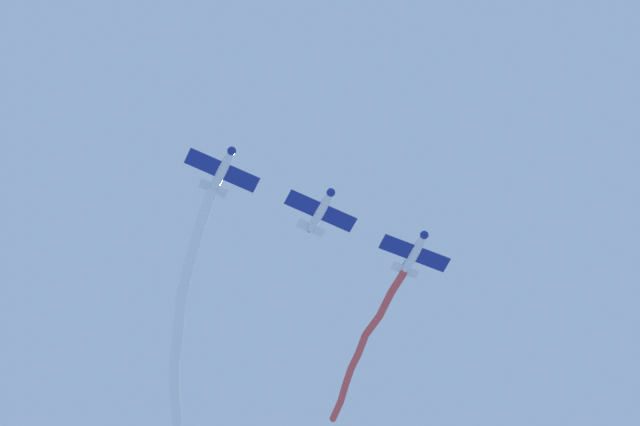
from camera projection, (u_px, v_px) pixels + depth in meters
The scene contains 5 objects.
airplane_lead at pixel (222, 170), 71.59m from camera, with size 5.91×4.46×1.46m.
smoke_trail_lead at pixel (185, 313), 77.36m from camera, with size 10.35×21.51×1.91m.
airplane_left_wing at pixel (321, 211), 73.57m from camera, with size 5.91×4.46×1.46m.
airplane_right_wing at pixel (414, 253), 75.02m from camera, with size 5.93×4.50×1.46m.
smoke_trail_right_wing at pixel (362, 352), 80.69m from camera, with size 6.14×17.87×3.34m.
Camera 1 is at (24.27, 29.02, 6.39)m, focal length 52.72 mm.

